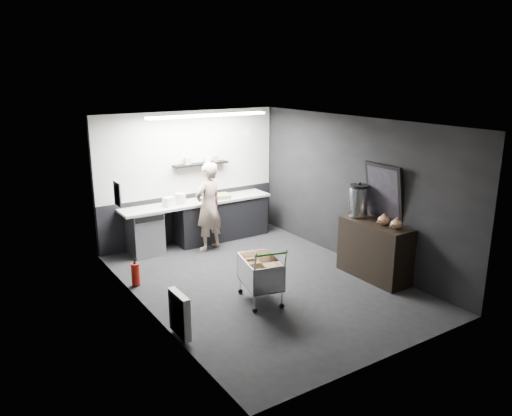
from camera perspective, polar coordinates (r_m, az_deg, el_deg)
floor at (r=8.56m, az=0.81°, el=-8.52°), size 5.50×5.50×0.00m
ceiling at (r=7.86m, az=0.89°, el=9.78°), size 5.50×5.50×0.00m
wall_back at (r=10.44m, az=-7.59°, el=3.56°), size 5.50×0.00×5.50m
wall_front at (r=6.13m, az=15.37°, el=-5.44°), size 5.50×0.00×5.50m
wall_left at (r=7.23m, az=-12.45°, el=-2.04°), size 0.00×5.50×5.50m
wall_right at (r=9.33m, az=11.11°, el=1.98°), size 0.00×5.50×5.50m
kitchen_wall_panel at (r=10.33m, az=-7.64°, el=6.25°), size 3.95×0.02×1.70m
dado_panel at (r=10.63m, az=-7.38°, el=-0.95°), size 3.95×0.02×1.00m
floating_shelf at (r=10.36m, az=-6.33°, el=5.03°), size 1.20×0.22×0.04m
wall_clock at (r=10.95m, az=-0.98°, el=8.49°), size 0.20×0.03×0.20m
poster at (r=8.37m, az=-15.58°, el=1.57°), size 0.02×0.30×0.40m
poster_red_band at (r=8.36m, az=-15.58°, el=2.04°), size 0.02×0.22×0.10m
radiator at (r=6.85m, az=-8.73°, el=-11.90°), size 0.10×0.50×0.60m
ceiling_strip at (r=9.45m, az=-5.48°, el=10.48°), size 2.40×0.20×0.04m
prep_counter at (r=10.43m, az=-5.96°, el=-1.46°), size 3.20×0.61×0.90m
person at (r=9.88m, az=-5.44°, el=0.17°), size 0.74×0.59×1.77m
shopping_cart at (r=7.75m, az=0.49°, el=-7.55°), size 0.69×0.97×0.94m
sideboard at (r=8.81m, az=13.31°, el=-3.87°), size 0.57×1.32×1.98m
fire_extinguisher at (r=8.60m, az=-13.61°, el=-7.25°), size 0.14×0.14×0.46m
cardboard_box at (r=10.41m, az=-4.28°, el=1.32°), size 0.50×0.41×0.09m
pink_tub at (r=10.07m, az=-8.65°, el=1.08°), size 0.21×0.21×0.21m
white_container at (r=9.93m, az=-9.93°, el=0.71°), size 0.24×0.21×0.18m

